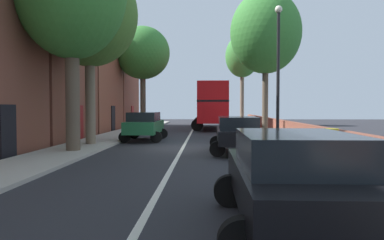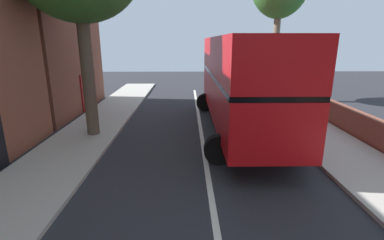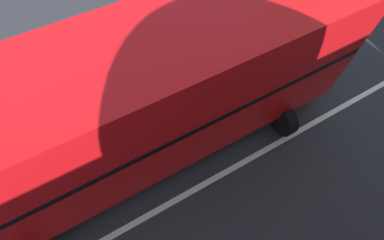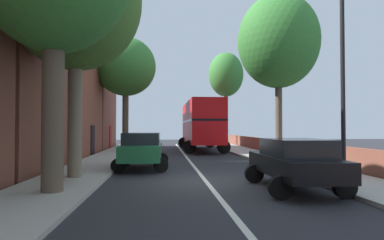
{
  "view_description": "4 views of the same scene",
  "coord_description": "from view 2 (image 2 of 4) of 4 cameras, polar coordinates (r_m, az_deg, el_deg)",
  "views": [
    {
      "loc": [
        1.11,
        -17.73,
        2.0
      ],
      "look_at": [
        0.08,
        10.26,
        1.0
      ],
      "focal_mm": 34.19,
      "sensor_mm": 36.0,
      "label": 1
    },
    {
      "loc": [
        -0.61,
        4.02,
        3.87
      ],
      "look_at": [
        -0.45,
        13.15,
        1.31
      ],
      "focal_mm": 26.21,
      "sensor_mm": 36.0,
      "label": 2
    },
    {
      "loc": [
        -1.82,
        16.84,
        7.42
      ],
      "look_at": [
        1.35,
        15.05,
        1.24
      ],
      "focal_mm": 25.25,
      "sensor_mm": 36.0,
      "label": 3
    },
    {
      "loc": [
        -1.55,
        -11.7,
        1.92
      ],
      "look_at": [
        0.65,
        13.1,
        2.51
      ],
      "focal_mm": 30.8,
      "sensor_mm": 36.0,
      "label": 4
    }
  ],
  "objects": [
    {
      "name": "double_decker_bus",
      "position": [
        12.44,
        9.81,
        8.43
      ],
      "size": [
        3.57,
        10.79,
        4.06
      ],
      "color": "red",
      "rests_on": "ground"
    }
  ]
}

